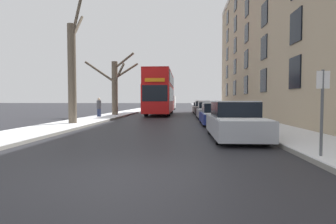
# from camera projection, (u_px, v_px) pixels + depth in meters

# --- Properties ---
(ground_plane) EXTENTS (320.00, 320.00, 0.00)m
(ground_plane) POSITION_uv_depth(u_px,v_px,m) (121.00, 178.00, 5.23)
(ground_plane) COLOR #28282D
(sidewalk_left) EXTENTS (2.77, 130.00, 0.16)m
(sidewalk_left) POSITION_uv_depth(u_px,v_px,m) (152.00, 107.00, 58.43)
(sidewalk_left) COLOR gray
(sidewalk_left) RESTS_ON ground
(sidewalk_right) EXTENTS (2.77, 130.00, 0.16)m
(sidewalk_right) POSITION_uv_depth(u_px,v_px,m) (204.00, 107.00, 57.74)
(sidewalk_right) COLOR gray
(sidewalk_right) RESTS_ON ground
(terrace_facade_right) EXTENTS (9.10, 37.48, 15.15)m
(terrace_facade_right) POSITION_uv_depth(u_px,v_px,m) (310.00, 28.00, 21.66)
(terrace_facade_right) COLOR tan
(terrace_facade_right) RESTS_ON ground
(bare_tree_left_0) EXTENTS (2.06, 3.09, 8.25)m
(bare_tree_left_0) POSITION_uv_depth(u_px,v_px,m) (73.00, 68.00, 16.15)
(bare_tree_left_0) COLOR brown
(bare_tree_left_0) RESTS_ON ground
(bare_tree_left_1) EXTENTS (4.79, 3.82, 6.19)m
(bare_tree_left_1) POSITION_uv_depth(u_px,v_px,m) (115.00, 85.00, 25.87)
(bare_tree_left_1) COLOR brown
(bare_tree_left_1) RESTS_ON ground
(double_decker_bus) EXTENTS (2.59, 11.31, 4.61)m
(double_decker_bus) POSITION_uv_depth(u_px,v_px,m) (160.00, 91.00, 28.98)
(double_decker_bus) COLOR red
(double_decker_bus) RESTS_ON ground
(parked_car_0) EXTENTS (1.89, 4.58, 1.54)m
(parked_car_0) POSITION_uv_depth(u_px,v_px,m) (235.00, 121.00, 10.60)
(parked_car_0) COLOR #9EA3AD
(parked_car_0) RESTS_ON ground
(parked_car_1) EXTENTS (1.89, 4.36, 1.43)m
(parked_car_1) POSITION_uv_depth(u_px,v_px,m) (216.00, 115.00, 16.74)
(parked_car_1) COLOR navy
(parked_car_1) RESTS_ON ground
(parked_car_2) EXTENTS (1.81, 3.96, 1.50)m
(parked_car_2) POSITION_uv_depth(u_px,v_px,m) (208.00, 111.00, 22.50)
(parked_car_2) COLOR #9EA3AD
(parked_car_2) RESTS_ON ground
(parked_car_3) EXTENTS (1.75, 4.05, 1.55)m
(parked_car_3) POSITION_uv_depth(u_px,v_px,m) (203.00, 108.00, 28.64)
(parked_car_3) COLOR black
(parked_car_3) RESTS_ON ground
(parked_car_4) EXTENTS (1.80, 3.96, 1.36)m
(parked_car_4) POSITION_uv_depth(u_px,v_px,m) (200.00, 108.00, 33.57)
(parked_car_4) COLOR silver
(parked_car_4) RESTS_ON ground
(oncoming_van) EXTENTS (2.01, 5.36, 2.38)m
(oncoming_van) POSITION_uv_depth(u_px,v_px,m) (169.00, 102.00, 46.48)
(oncoming_van) COLOR white
(oncoming_van) RESTS_ON ground
(pedestrian_left_sidewalk) EXTENTS (0.39, 0.39, 1.79)m
(pedestrian_left_sidewalk) POSITION_uv_depth(u_px,v_px,m) (99.00, 107.00, 22.77)
(pedestrian_left_sidewalk) COLOR navy
(pedestrian_left_sidewalk) RESTS_ON ground
(street_sign_post) EXTENTS (0.32, 0.07, 2.32)m
(street_sign_post) POSITION_uv_depth(u_px,v_px,m) (322.00, 109.00, 6.54)
(street_sign_post) COLOR #4C4F54
(street_sign_post) RESTS_ON ground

